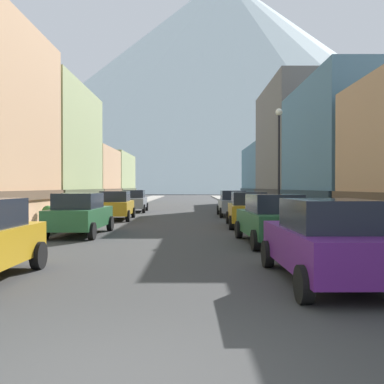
{
  "coord_description": "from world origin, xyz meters",
  "views": [
    {
      "loc": [
        0.94,
        -4.07,
        2.04
      ],
      "look_at": [
        0.88,
        30.68,
        1.61
      ],
      "focal_mm": 39.02,
      "sensor_mm": 36.0,
      "label": 1
    }
  ],
  "objects_px": {
    "car_right_0": "(327,241)",
    "car_left_1": "(81,214)",
    "car_left_2": "(117,205)",
    "car_right_3": "(234,203)",
    "car_left_3": "(135,201)",
    "car_right_1": "(273,219)",
    "trash_bin_right": "(345,226)",
    "car_right_2": "(249,209)",
    "streetlamp_right": "(280,148)",
    "potted_plant_0": "(49,212)"
  },
  "relations": [
    {
      "from": "streetlamp_right",
      "to": "trash_bin_right",
      "type": "bearing_deg",
      "value": -81.11
    },
    {
      "from": "car_left_2",
      "to": "trash_bin_right",
      "type": "distance_m",
      "value": 15.08
    },
    {
      "from": "car_right_3",
      "to": "car_right_0",
      "type": "bearing_deg",
      "value": -90.0
    },
    {
      "from": "car_left_2",
      "to": "streetlamp_right",
      "type": "height_order",
      "value": "streetlamp_right"
    },
    {
      "from": "car_right_3",
      "to": "potted_plant_0",
      "type": "height_order",
      "value": "car_right_3"
    },
    {
      "from": "car_right_2",
      "to": "streetlamp_right",
      "type": "xyz_separation_m",
      "value": [
        1.55,
        -0.13,
        3.09
      ]
    },
    {
      "from": "car_left_1",
      "to": "car_right_2",
      "type": "relative_size",
      "value": 0.99
    },
    {
      "from": "car_right_1",
      "to": "car_right_2",
      "type": "distance_m",
      "value": 6.4
    },
    {
      "from": "car_left_1",
      "to": "car_right_3",
      "type": "xyz_separation_m",
      "value": [
        7.6,
        11.41,
        0.0
      ]
    },
    {
      "from": "car_right_3",
      "to": "potted_plant_0",
      "type": "bearing_deg",
      "value": -150.46
    },
    {
      "from": "car_left_1",
      "to": "car_left_2",
      "type": "height_order",
      "value": "same"
    },
    {
      "from": "car_left_3",
      "to": "car_right_3",
      "type": "xyz_separation_m",
      "value": [
        7.6,
        -5.12,
        0.0
      ]
    },
    {
      "from": "car_left_3",
      "to": "trash_bin_right",
      "type": "distance_m",
      "value": 21.91
    },
    {
      "from": "car_right_1",
      "to": "potted_plant_0",
      "type": "height_order",
      "value": "car_right_1"
    },
    {
      "from": "streetlamp_right",
      "to": "car_left_1",
      "type": "bearing_deg",
      "value": -158.99
    },
    {
      "from": "car_right_1",
      "to": "potted_plant_0",
      "type": "relative_size",
      "value": 5.2
    },
    {
      "from": "car_left_2",
      "to": "trash_bin_right",
      "type": "height_order",
      "value": "car_left_2"
    },
    {
      "from": "trash_bin_right",
      "to": "streetlamp_right",
      "type": "distance_m",
      "value": 7.28
    },
    {
      "from": "car_left_2",
      "to": "car_left_3",
      "type": "height_order",
      "value": "same"
    },
    {
      "from": "car_right_0",
      "to": "car_left_1",
      "type": "bearing_deg",
      "value": 130.92
    },
    {
      "from": "car_left_3",
      "to": "car_right_3",
      "type": "relative_size",
      "value": 1.01
    },
    {
      "from": "car_right_0",
      "to": "car_right_2",
      "type": "xyz_separation_m",
      "value": [
        -0.0,
        12.42,
        0.0
      ]
    },
    {
      "from": "car_right_0",
      "to": "car_right_2",
      "type": "bearing_deg",
      "value": 90.02
    },
    {
      "from": "car_left_1",
      "to": "car_left_2",
      "type": "bearing_deg",
      "value": 89.97
    },
    {
      "from": "car_left_1",
      "to": "car_left_2",
      "type": "distance_m",
      "value": 8.28
    },
    {
      "from": "car_right_3",
      "to": "trash_bin_right",
      "type": "relative_size",
      "value": 4.5
    },
    {
      "from": "car_right_1",
      "to": "streetlamp_right",
      "type": "bearing_deg",
      "value": 76.14
    },
    {
      "from": "car_right_0",
      "to": "trash_bin_right",
      "type": "bearing_deg",
      "value": 66.6
    },
    {
      "from": "car_right_0",
      "to": "trash_bin_right",
      "type": "relative_size",
      "value": 4.51
    },
    {
      "from": "trash_bin_right",
      "to": "car_left_3",
      "type": "bearing_deg",
      "value": 117.61
    },
    {
      "from": "car_left_3",
      "to": "trash_bin_right",
      "type": "height_order",
      "value": "car_left_3"
    },
    {
      "from": "car_right_0",
      "to": "car_right_3",
      "type": "relative_size",
      "value": 1.0
    },
    {
      "from": "car_left_1",
      "to": "car_right_3",
      "type": "relative_size",
      "value": 1.0
    },
    {
      "from": "car_right_1",
      "to": "car_right_2",
      "type": "bearing_deg",
      "value": 90.05
    },
    {
      "from": "car_left_1",
      "to": "car_left_2",
      "type": "relative_size",
      "value": 0.99
    },
    {
      "from": "car_right_2",
      "to": "car_right_1",
      "type": "bearing_deg",
      "value": -89.95
    },
    {
      "from": "car_right_3",
      "to": "streetlamp_right",
      "type": "bearing_deg",
      "value": -78.9
    },
    {
      "from": "trash_bin_right",
      "to": "potted_plant_0",
      "type": "bearing_deg",
      "value": 148.53
    },
    {
      "from": "car_right_1",
      "to": "streetlamp_right",
      "type": "height_order",
      "value": "streetlamp_right"
    },
    {
      "from": "car_left_1",
      "to": "trash_bin_right",
      "type": "xyz_separation_m",
      "value": [
        10.15,
        -2.88,
        -0.26
      ]
    },
    {
      "from": "car_left_2",
      "to": "car_right_3",
      "type": "xyz_separation_m",
      "value": [
        7.6,
        3.14,
        0.0
      ]
    },
    {
      "from": "trash_bin_right",
      "to": "car_right_0",
      "type": "bearing_deg",
      "value": -113.4
    },
    {
      "from": "car_right_0",
      "to": "car_right_1",
      "type": "bearing_deg",
      "value": 89.98
    },
    {
      "from": "car_left_3",
      "to": "car_right_1",
      "type": "distance_m",
      "value": 20.73
    },
    {
      "from": "car_right_1",
      "to": "trash_bin_right",
      "type": "relative_size",
      "value": 4.58
    },
    {
      "from": "car_right_3",
      "to": "car_left_2",
      "type": "bearing_deg",
      "value": -157.56
    },
    {
      "from": "car_right_3",
      "to": "trash_bin_right",
      "type": "xyz_separation_m",
      "value": [
        2.55,
        -14.29,
        -0.26
      ]
    },
    {
      "from": "car_right_1",
      "to": "potted_plant_0",
      "type": "bearing_deg",
      "value": 143.32
    },
    {
      "from": "car_right_0",
      "to": "streetlamp_right",
      "type": "height_order",
      "value": "streetlamp_right"
    },
    {
      "from": "car_right_2",
      "to": "car_left_3",
      "type": "bearing_deg",
      "value": 120.53
    }
  ]
}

